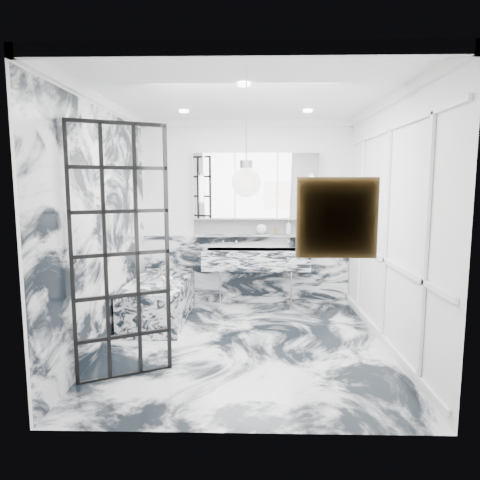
{
  "coord_description": "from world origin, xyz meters",
  "views": [
    {
      "loc": [
        0.06,
        -4.78,
        1.85
      ],
      "look_at": [
        -0.06,
        0.5,
        1.16
      ],
      "focal_mm": 32.0,
      "sensor_mm": 36.0,
      "label": 1
    }
  ],
  "objects_px": {
    "trough_sink": "(256,259)",
    "mirror_cabinet": "(256,186)",
    "bathtub": "(160,300)",
    "crittall_door": "(121,254)"
  },
  "relations": [
    {
      "from": "bathtub",
      "to": "trough_sink",
      "type": "bearing_deg",
      "value": 26.48
    },
    {
      "from": "mirror_cabinet",
      "to": "bathtub",
      "type": "relative_size",
      "value": 1.15
    },
    {
      "from": "trough_sink",
      "to": "bathtub",
      "type": "height_order",
      "value": "trough_sink"
    },
    {
      "from": "trough_sink",
      "to": "mirror_cabinet",
      "type": "distance_m",
      "value": 1.1
    },
    {
      "from": "mirror_cabinet",
      "to": "bathtub",
      "type": "xyz_separation_m",
      "value": [
        -1.32,
        -0.83,
        -1.54
      ]
    },
    {
      "from": "crittall_door",
      "to": "bathtub",
      "type": "xyz_separation_m",
      "value": [
        -0.03,
        1.75,
        -0.92
      ]
    },
    {
      "from": "crittall_door",
      "to": "mirror_cabinet",
      "type": "relative_size",
      "value": 1.26
    },
    {
      "from": "mirror_cabinet",
      "to": "trough_sink",
      "type": "bearing_deg",
      "value": -90.0
    },
    {
      "from": "trough_sink",
      "to": "mirror_cabinet",
      "type": "bearing_deg",
      "value": 90.0
    },
    {
      "from": "trough_sink",
      "to": "bathtub",
      "type": "distance_m",
      "value": 1.55
    }
  ]
}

